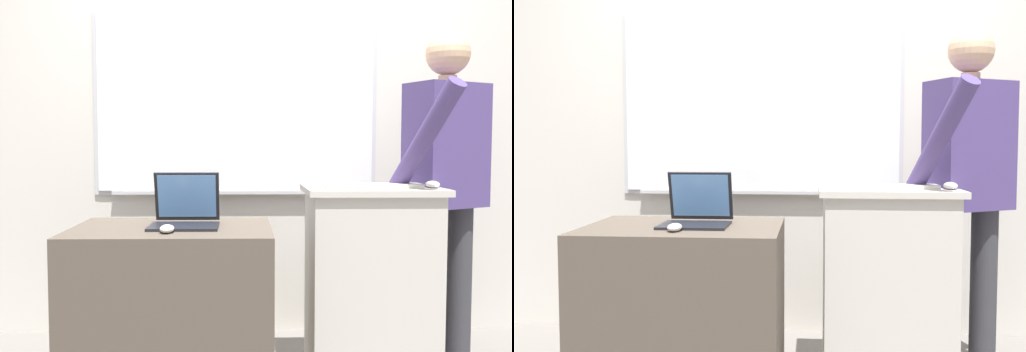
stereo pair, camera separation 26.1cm
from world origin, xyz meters
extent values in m
cube|color=beige|center=(0.00, 1.27, 1.33)|extent=(6.40, 0.12, 2.66)
cube|color=#B7B7BC|center=(-0.19, 1.20, 1.40)|extent=(1.70, 0.02, 1.11)
cube|color=white|center=(-0.19, 1.20, 1.40)|extent=(1.65, 0.02, 1.06)
cube|color=#B7B7BC|center=(-0.19, 1.18, 0.86)|extent=(1.49, 0.04, 0.02)
cube|color=#BCB7AD|center=(0.48, 0.52, 0.46)|extent=(0.60, 0.42, 0.91)
cube|color=#BCB7AD|center=(0.48, 0.52, 0.93)|extent=(0.65, 0.46, 0.03)
cube|color=#4C4238|center=(-0.46, 0.34, 0.39)|extent=(0.89, 0.62, 0.78)
cylinder|color=#333338|center=(0.79, 0.60, 0.42)|extent=(0.13, 0.13, 0.83)
cylinder|color=#333338|center=(0.99, 0.69, 0.42)|extent=(0.13, 0.13, 0.83)
cube|color=#473870|center=(0.89, 0.64, 1.14)|extent=(0.46, 0.37, 0.62)
cylinder|color=tan|center=(0.89, 0.64, 1.48)|extent=(0.09, 0.09, 0.04)
sphere|color=tan|center=(0.89, 0.64, 1.60)|extent=(0.22, 0.22, 0.22)
cylinder|color=#473870|center=(0.68, 0.36, 1.18)|extent=(0.26, 0.42, 0.52)
cylinder|color=#473870|center=(1.09, 0.74, 1.12)|extent=(0.08, 0.08, 0.59)
cube|color=black|center=(-0.41, 0.31, 0.79)|extent=(0.31, 0.23, 0.01)
cube|color=black|center=(-0.41, 0.46, 0.91)|extent=(0.30, 0.07, 0.23)
cube|color=#598CCC|center=(-0.41, 0.45, 0.91)|extent=(0.27, 0.06, 0.20)
cube|color=beige|center=(0.47, 0.47, 0.95)|extent=(0.46, 0.11, 0.02)
ellipsoid|color=silver|center=(-0.46, 0.18, 0.80)|extent=(0.06, 0.10, 0.03)
ellipsoid|color=silver|center=(0.75, 0.45, 0.96)|extent=(0.06, 0.10, 0.03)
camera|label=1|loc=(-0.14, -2.08, 1.15)|focal=38.00mm
camera|label=2|loc=(0.12, -2.07, 1.15)|focal=38.00mm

